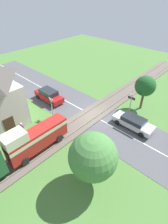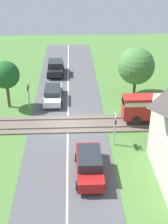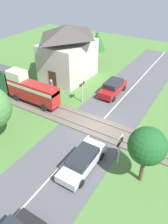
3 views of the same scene
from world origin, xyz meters
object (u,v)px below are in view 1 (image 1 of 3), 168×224
object	(u,v)px
car_near_crossing	(133,122)
crossing_signal_west_approach	(131,101)
crossing_signal_east_approach	(52,105)
pedestrian_by_station	(22,130)
car_far_side	(49,95)

from	to	relation	value
car_near_crossing	crossing_signal_west_approach	bearing A→B (deg)	-50.70
car_near_crossing	crossing_signal_east_approach	world-z (taller)	crossing_signal_east_approach
crossing_signal_west_approach	pedestrian_by_station	size ratio (longest dim) A/B	1.62
pedestrian_by_station	car_far_side	bearing A→B (deg)	-60.22
crossing_signal_west_approach	car_near_crossing	bearing A→B (deg)	129.30
pedestrian_by_station	car_near_crossing	bearing A→B (deg)	-130.52
car_far_side	pedestrian_by_station	distance (m)	7.06
car_far_side	pedestrian_by_station	size ratio (longest dim) A/B	2.62
crossing_signal_west_approach	crossing_signal_east_approach	bearing A→B (deg)	48.65
crossing_signal_west_approach	pedestrian_by_station	distance (m)	12.64
car_near_crossing	crossing_signal_west_approach	size ratio (longest dim) A/B	1.66
crossing_signal_east_approach	pedestrian_by_station	size ratio (longest dim) A/B	1.62
car_near_crossing	pedestrian_by_station	world-z (taller)	pedestrian_by_station
pedestrian_by_station	crossing_signal_east_approach	bearing A→B (deg)	-87.91
car_far_side	crossing_signal_west_approach	size ratio (longest dim) A/B	1.62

